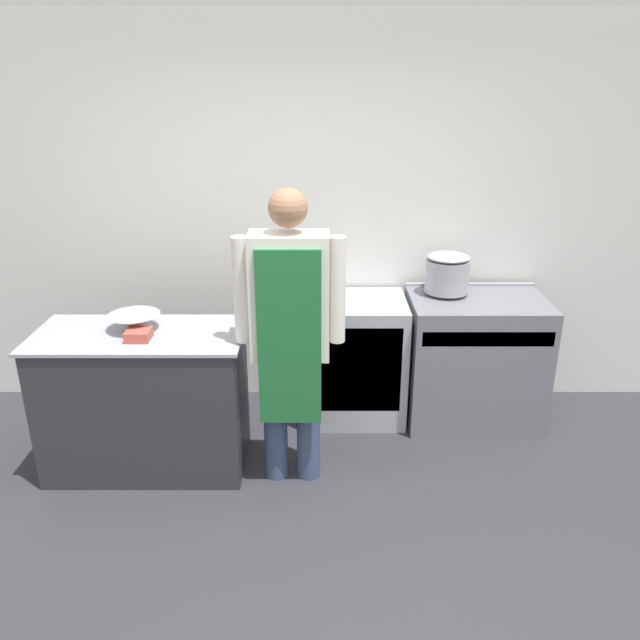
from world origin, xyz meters
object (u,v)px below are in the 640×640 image
(stove, at_px, (473,359))
(person_cook, at_px, (289,325))
(mixing_bowl, at_px, (134,322))
(plastic_tub, at_px, (138,335))
(stock_pot, at_px, (447,272))
(fridge_unit, at_px, (354,358))

(stove, xyz_separation_m, person_cook, (-1.24, -0.73, 0.55))
(person_cook, relative_size, mixing_bowl, 5.68)
(person_cook, distance_m, mixing_bowl, 0.95)
(plastic_tub, xyz_separation_m, stock_pot, (1.90, 0.79, 0.13))
(person_cook, bearing_deg, stock_pot, 38.90)
(fridge_unit, distance_m, plastic_tub, 1.55)
(fridge_unit, relative_size, stock_pot, 2.91)
(fridge_unit, bearing_deg, plastic_tub, -150.46)
(plastic_tub, bearing_deg, stove, 17.87)
(person_cook, height_order, stock_pot, person_cook)
(fridge_unit, height_order, person_cook, person_cook)
(person_cook, xyz_separation_m, stock_pot, (1.03, 0.83, 0.05))
(person_cook, xyz_separation_m, plastic_tub, (-0.87, 0.05, -0.08))
(mixing_bowl, xyz_separation_m, stock_pot, (1.97, 0.63, 0.11))
(person_cook, distance_m, stock_pot, 1.33)
(fridge_unit, distance_m, mixing_bowl, 1.54)
(fridge_unit, bearing_deg, stove, -3.16)
(stove, bearing_deg, fridge_unit, 176.84)
(person_cook, bearing_deg, plastic_tub, 177.01)
(stove, xyz_separation_m, fridge_unit, (-0.83, 0.05, -0.01))
(mixing_bowl, bearing_deg, plastic_tub, -67.87)
(fridge_unit, height_order, stock_pot, stock_pot)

